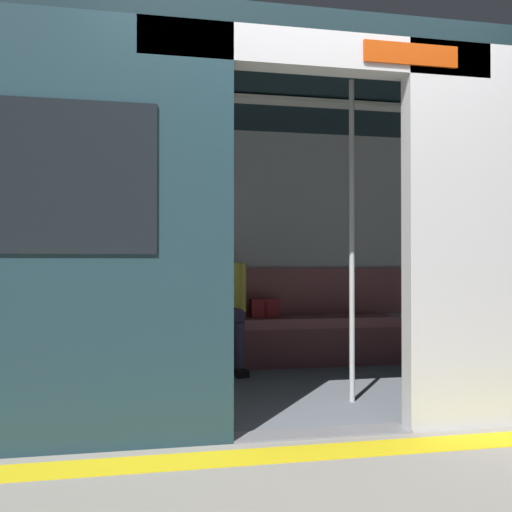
% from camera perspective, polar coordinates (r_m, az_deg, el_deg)
% --- Properties ---
extents(ground_plane, '(60.00, 60.00, 0.00)m').
position_cam_1_polar(ground_plane, '(3.41, 6.25, -16.64)').
color(ground_plane, gray).
extents(platform_edge_strip, '(8.00, 0.24, 0.01)m').
position_cam_1_polar(platform_edge_strip, '(3.14, 8.05, -18.01)').
color(platform_edge_strip, yellow).
rests_on(platform_edge_strip, ground_plane).
extents(train_car, '(6.40, 2.63, 2.32)m').
position_cam_1_polar(train_car, '(4.41, 0.68, 6.93)').
color(train_car, silver).
rests_on(train_car, ground_plane).
extents(bench_seat, '(2.84, 0.44, 0.44)m').
position_cam_1_polar(bench_seat, '(5.36, -0.85, -7.11)').
color(bench_seat, '#935156').
rests_on(bench_seat, ground_plane).
extents(person_seated, '(0.55, 0.70, 1.17)m').
position_cam_1_polar(person_seated, '(5.24, -3.68, -3.69)').
color(person_seated, '#D8CC4C').
rests_on(person_seated, ground_plane).
extents(handbag, '(0.26, 0.15, 0.17)m').
position_cam_1_polar(handbag, '(5.42, 0.81, -5.05)').
color(handbag, maroon).
rests_on(handbag, bench_seat).
extents(book, '(0.24, 0.27, 0.03)m').
position_cam_1_polar(book, '(5.33, -8.72, -5.88)').
color(book, '#B22D2D').
rests_on(book, bench_seat).
extents(grab_pole_door, '(0.04, 0.04, 2.18)m').
position_cam_1_polar(grab_pole_door, '(3.68, -2.79, 1.68)').
color(grab_pole_door, silver).
rests_on(grab_pole_door, ground_plane).
extents(grab_pole_far, '(0.04, 0.04, 2.18)m').
position_cam_1_polar(grab_pole_far, '(4.05, 9.20, 1.47)').
color(grab_pole_far, silver).
rests_on(grab_pole_far, ground_plane).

